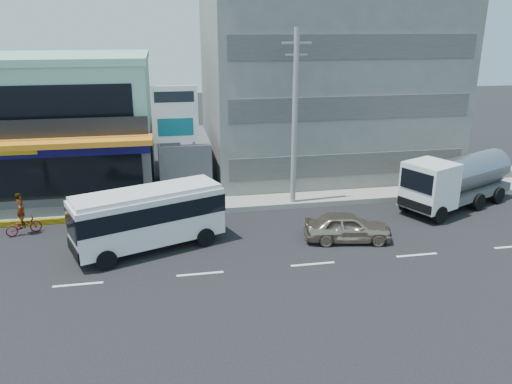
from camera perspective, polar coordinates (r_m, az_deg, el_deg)
ground at (r=21.71m, az=-6.40°, el=-9.29°), size 120.00×120.00×0.00m
sidewalk at (r=30.98m, az=1.44°, el=-0.17°), size 70.00×5.00×0.30m
shop_building at (r=34.37m, az=-22.07°, el=6.99°), size 12.40×11.70×8.00m
concrete_building at (r=36.09m, az=7.66°, el=13.49°), size 16.00×12.00×14.00m
gap_structure at (r=32.30m, az=-8.20°, el=3.40°), size 3.00×6.00×3.50m
satellite_dish at (r=30.90m, az=-8.26°, el=6.19°), size 1.50×1.50×0.15m
billboard at (r=28.86m, az=-9.21°, el=8.00°), size 2.60×0.18×6.90m
utility_pole_near at (r=27.97m, az=4.45°, el=8.32°), size 1.60×0.30×10.00m
minibus at (r=23.75m, az=-12.21°, el=-2.50°), size 7.29×4.54×2.91m
sedan at (r=24.85m, az=10.44°, el=-3.93°), size 4.46×2.40×1.44m
tanker_truck at (r=30.77m, az=21.82°, el=1.24°), size 7.97×5.23×3.05m
motorcycle_rider at (r=27.77m, az=-25.10°, el=-2.99°), size 1.82×1.25×2.21m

